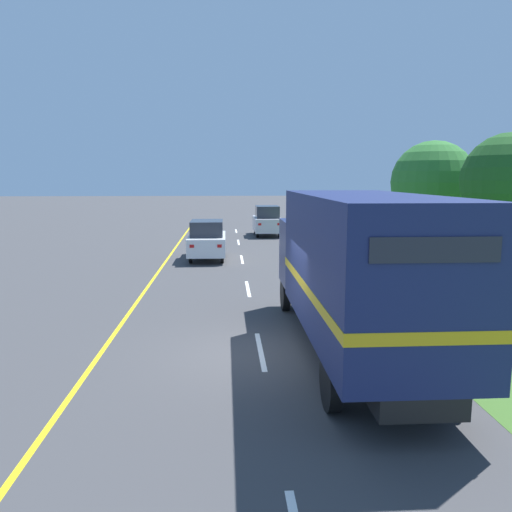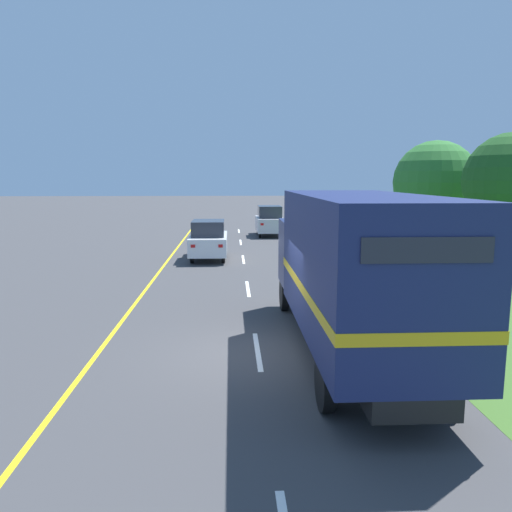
% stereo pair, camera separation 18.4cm
% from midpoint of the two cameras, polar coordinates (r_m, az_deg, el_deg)
% --- Properties ---
extents(ground_plane, '(200.00, 200.00, 0.00)m').
position_cam_midpoint_polar(ground_plane, '(11.75, 0.68, -11.02)').
color(ground_plane, '#3D3D3F').
extents(edge_line_yellow, '(0.12, 49.53, 0.01)m').
position_cam_midpoint_polar(edge_line_yellow, '(20.39, -11.33, -2.56)').
color(edge_line_yellow, yellow).
rests_on(edge_line_yellow, ground).
extents(centre_dash_near, '(0.12, 2.60, 0.01)m').
position_cam_midpoint_polar(centre_dash_near, '(11.89, 0.63, -10.75)').
color(centre_dash_near, white).
rests_on(centre_dash_near, ground).
extents(centre_dash_mid_a, '(0.12, 2.60, 0.01)m').
position_cam_midpoint_polar(centre_dash_mid_a, '(18.23, -0.65, -3.75)').
color(centre_dash_mid_a, white).
rests_on(centre_dash_mid_a, ground).
extents(centre_dash_mid_b, '(0.12, 2.60, 0.01)m').
position_cam_midpoint_polar(centre_dash_mid_b, '(24.71, -1.25, -0.38)').
color(centre_dash_mid_b, white).
rests_on(centre_dash_mid_b, ground).
extents(centre_dash_far, '(0.12, 2.60, 0.01)m').
position_cam_midpoint_polar(centre_dash_far, '(31.24, -1.60, 1.59)').
color(centre_dash_far, white).
rests_on(centre_dash_far, ground).
extents(centre_dash_farthest, '(0.12, 2.60, 0.01)m').
position_cam_midpoint_polar(centre_dash_farthest, '(37.79, -1.83, 2.87)').
color(centre_dash_farthest, white).
rests_on(centre_dash_farthest, ground).
extents(horse_trailer_truck, '(2.48, 8.94, 3.67)m').
position_cam_midpoint_polar(horse_trailer_truck, '(11.23, 11.39, -1.32)').
color(horse_trailer_truck, black).
rests_on(horse_trailer_truck, ground).
extents(lead_car_white, '(1.80, 3.92, 1.93)m').
position_cam_midpoint_polar(lead_car_white, '(24.78, -5.23, 1.87)').
color(lead_car_white, black).
rests_on(lead_car_white, ground).
extents(lead_car_silver_ahead, '(1.80, 3.86, 2.08)m').
position_cam_midpoint_polar(lead_car_silver_ahead, '(34.73, 1.70, 4.04)').
color(lead_car_silver_ahead, black).
rests_on(lead_car_silver_ahead, ground).
extents(highway_sign, '(2.37, 0.09, 2.63)m').
position_cam_midpoint_polar(highway_sign, '(19.73, 18.85, 1.29)').
color(highway_sign, '#9E9EA3').
rests_on(highway_sign, ground).
extents(roadside_tree_near, '(4.15, 4.15, 5.97)m').
position_cam_midpoint_polar(roadside_tree_near, '(24.63, 27.41, 7.65)').
color(roadside_tree_near, brown).
rests_on(roadside_tree_near, ground).
extents(roadside_tree_mid, '(4.46, 4.46, 5.99)m').
position_cam_midpoint_polar(roadside_tree_mid, '(29.01, 19.96, 7.92)').
color(roadside_tree_mid, brown).
rests_on(roadside_tree_mid, ground).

